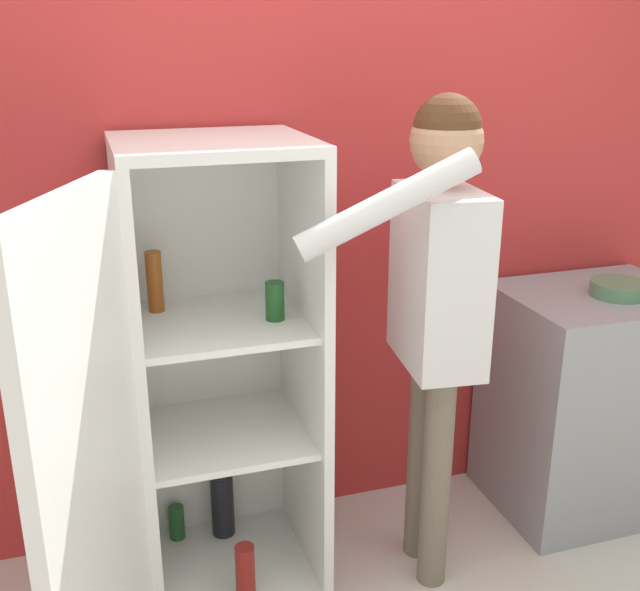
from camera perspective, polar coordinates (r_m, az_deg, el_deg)
wall_back at (r=2.82m, az=-1.69°, el=6.63°), size 7.00×0.06×2.55m
refrigerator at (r=2.50m, az=-9.43°, el=-7.30°), size 0.89×1.14×1.59m
person at (r=2.49m, az=8.84°, el=0.93°), size 0.68×0.53×1.73m
counter at (r=3.30m, az=19.76°, el=-7.50°), size 0.74×0.59×0.94m
bowl at (r=3.11m, az=21.76°, el=0.49°), size 0.21×0.21×0.06m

